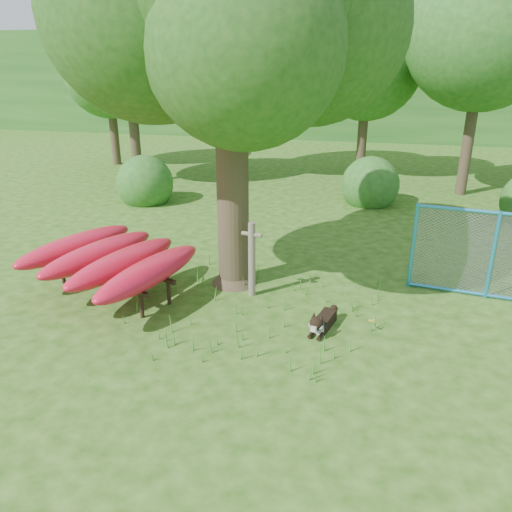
% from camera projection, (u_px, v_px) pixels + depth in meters
% --- Properties ---
extents(ground, '(80.00, 80.00, 0.00)m').
position_uv_depth(ground, '(227.00, 337.00, 8.25)').
color(ground, '#244E0F').
rests_on(ground, ground).
extents(oak_tree, '(6.11, 5.33, 7.73)m').
position_uv_depth(oak_tree, '(227.00, 4.00, 8.41)').
color(oak_tree, '#392D1F').
rests_on(oak_tree, ground).
extents(wooden_post, '(0.40, 0.16, 1.48)m').
position_uv_depth(wooden_post, '(252.00, 258.00, 9.44)').
color(wooden_post, '#6A5F50').
rests_on(wooden_post, ground).
extents(kayak_rack, '(3.46, 3.75, 0.97)m').
position_uv_depth(kayak_rack, '(111.00, 258.00, 9.53)').
color(kayak_rack, black).
rests_on(kayak_rack, ground).
extents(husky_dog, '(0.42, 0.97, 0.44)m').
position_uv_depth(husky_dog, '(322.00, 322.00, 8.39)').
color(husky_dog, black).
rests_on(husky_dog, ground).
extents(fence_section, '(2.94, 0.47, 2.88)m').
position_uv_depth(fence_section, '(493.00, 256.00, 9.31)').
color(fence_section, '#298BC3').
rests_on(fence_section, ground).
extents(wildflower_clump, '(0.11, 0.10, 0.23)m').
position_uv_depth(wildflower_clump, '(371.00, 322.00, 8.34)').
color(wildflower_clump, '#43892C').
rests_on(wildflower_clump, ground).
extents(bg_tree_a, '(4.40, 4.40, 6.70)m').
position_uv_depth(bg_tree_a, '(128.00, 54.00, 17.09)').
color(bg_tree_a, '#392D1F').
rests_on(bg_tree_a, ground).
extents(bg_tree_b, '(5.20, 5.20, 8.22)m').
position_uv_depth(bg_tree_b, '(241.00, 20.00, 17.71)').
color(bg_tree_b, '#392D1F').
rests_on(bg_tree_b, ground).
extents(bg_tree_c, '(4.00, 4.00, 6.12)m').
position_uv_depth(bg_tree_c, '(368.00, 65.00, 18.16)').
color(bg_tree_c, '#392D1F').
rests_on(bg_tree_c, ground).
extents(bg_tree_d, '(4.80, 4.80, 7.50)m').
position_uv_depth(bg_tree_d, '(485.00, 32.00, 15.22)').
color(bg_tree_d, '#392D1F').
rests_on(bg_tree_d, ground).
extents(bg_tree_f, '(3.60, 3.60, 5.55)m').
position_uv_depth(bg_tree_f, '(108.00, 74.00, 20.63)').
color(bg_tree_f, '#392D1F').
rests_on(bg_tree_f, ground).
extents(shrub_left, '(1.80, 1.80, 1.80)m').
position_uv_depth(shrub_left, '(147.00, 202.00, 16.14)').
color(shrub_left, '#235D1E').
rests_on(shrub_left, ground).
extents(shrub_mid, '(1.80, 1.80, 1.80)m').
position_uv_depth(shrub_mid, '(369.00, 203.00, 15.94)').
color(shrub_mid, '#235D1E').
rests_on(shrub_mid, ground).
extents(wooded_hillside, '(80.00, 12.00, 6.00)m').
position_uv_depth(wooded_hillside, '(351.00, 81.00, 32.46)').
color(wooded_hillside, '#235D1E').
rests_on(wooded_hillside, ground).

